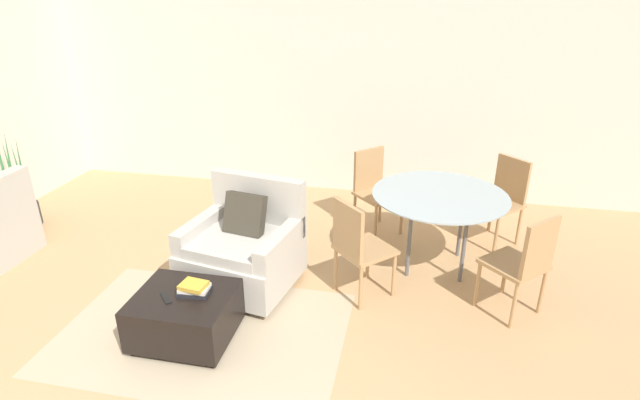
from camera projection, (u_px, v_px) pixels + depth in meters
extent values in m
cube|color=beige|center=(318.00, 83.00, 6.15)|extent=(12.00, 0.06, 2.75)
cube|color=tan|center=(203.00, 332.00, 3.92)|extent=(2.21, 1.47, 0.00)
cube|color=brown|center=(170.00, 382.00, 3.42)|extent=(2.16, 0.05, 0.00)
cube|color=brown|center=(182.00, 363.00, 3.59)|extent=(2.16, 0.05, 0.00)
cube|color=brown|center=(193.00, 347.00, 3.75)|extent=(2.16, 0.05, 0.00)
cube|color=brown|center=(203.00, 331.00, 3.92)|extent=(2.16, 0.05, 0.00)
cube|color=brown|center=(213.00, 317.00, 4.08)|extent=(2.16, 0.05, 0.00)
cube|color=brown|center=(221.00, 304.00, 4.25)|extent=(2.16, 0.05, 0.00)
cube|color=brown|center=(229.00, 292.00, 4.41)|extent=(2.16, 0.05, 0.00)
cube|color=#B2ADA3|center=(242.00, 263.00, 4.42)|extent=(1.04, 0.98, 0.35)
cube|color=#B2ADA3|center=(238.00, 242.00, 4.30)|extent=(0.78, 0.82, 0.10)
cube|color=#B2ADA3|center=(259.00, 203.00, 4.55)|extent=(0.91, 0.28, 0.53)
cube|color=#B2ADA3|center=(202.00, 228.00, 4.45)|extent=(0.26, 0.77, 0.20)
cube|color=#B2ADA3|center=(281.00, 244.00, 4.18)|extent=(0.26, 0.77, 0.20)
cylinder|color=brown|center=(187.00, 294.00, 4.35)|extent=(0.05, 0.05, 0.06)
cylinder|color=brown|center=(262.00, 313.00, 4.09)|extent=(0.05, 0.05, 0.06)
cylinder|color=brown|center=(228.00, 257.00, 4.92)|extent=(0.05, 0.05, 0.06)
cylinder|color=brown|center=(296.00, 273.00, 4.66)|extent=(0.05, 0.05, 0.06)
cube|color=#383328|center=(245.00, 214.00, 4.34)|extent=(0.39, 0.27, 0.37)
cube|color=black|center=(185.00, 314.00, 3.78)|extent=(0.72, 0.63, 0.35)
cylinder|color=black|center=(133.00, 352.00, 3.68)|extent=(0.04, 0.04, 0.04)
cylinder|color=black|center=(212.00, 364.00, 3.56)|extent=(0.04, 0.04, 0.04)
cylinder|color=black|center=(167.00, 310.00, 4.15)|extent=(0.04, 0.04, 0.04)
cylinder|color=black|center=(238.00, 319.00, 4.03)|extent=(0.04, 0.04, 0.04)
cube|color=black|center=(194.00, 291.00, 3.73)|extent=(0.25, 0.18, 0.03)
cube|color=beige|center=(194.00, 288.00, 3.72)|extent=(0.22, 0.16, 0.03)
cube|color=gold|center=(193.00, 285.00, 3.70)|extent=(0.21, 0.17, 0.03)
cube|color=black|center=(166.00, 298.00, 3.67)|extent=(0.15, 0.15, 0.01)
cylinder|color=#333338|center=(24.00, 215.00, 5.59)|extent=(0.33, 0.33, 0.25)
cylinder|color=black|center=(22.00, 205.00, 5.55)|extent=(0.31, 0.31, 0.02)
cone|color=#387A42|center=(20.00, 175.00, 5.39)|extent=(0.04, 0.08, 0.71)
cone|color=#387A42|center=(22.00, 170.00, 5.45)|extent=(0.13, 0.09, 0.76)
cone|color=#387A42|center=(11.00, 168.00, 5.40)|extent=(0.07, 0.09, 0.83)
cone|color=#387A42|center=(2.00, 164.00, 5.33)|extent=(0.08, 0.12, 0.97)
cone|color=#387A42|center=(12.00, 174.00, 5.36)|extent=(0.07, 0.05, 0.75)
cylinder|color=#99A8AD|center=(440.00, 195.00, 4.55)|extent=(1.24, 1.24, 0.01)
cylinder|color=#59595B|center=(409.00, 241.00, 4.53)|extent=(0.04, 0.04, 0.73)
cylinder|color=#59595B|center=(464.00, 246.00, 4.44)|extent=(0.04, 0.04, 0.73)
cylinder|color=#59595B|center=(411.00, 218.00, 4.96)|extent=(0.04, 0.04, 0.73)
cylinder|color=#59595B|center=(461.00, 222.00, 4.87)|extent=(0.04, 0.04, 0.73)
cube|color=tan|center=(365.00, 249.00, 4.24)|extent=(0.59, 0.59, 0.03)
cube|color=tan|center=(348.00, 230.00, 4.05)|extent=(0.29, 0.29, 0.45)
cylinder|color=tan|center=(394.00, 275.00, 4.29)|extent=(0.03, 0.03, 0.42)
cylinder|color=tan|center=(368.00, 257.00, 4.56)|extent=(0.03, 0.03, 0.42)
cylinder|color=tan|center=(361.00, 288.00, 4.11)|extent=(0.03, 0.03, 0.42)
cylinder|color=tan|center=(336.00, 269.00, 4.38)|extent=(0.03, 0.03, 0.42)
cube|color=tan|center=(514.00, 264.00, 4.02)|extent=(0.59, 0.59, 0.03)
cube|color=tan|center=(540.00, 248.00, 3.78)|extent=(0.29, 0.29, 0.45)
cylinder|color=tan|center=(505.00, 272.00, 4.34)|extent=(0.03, 0.03, 0.42)
cylinder|color=tan|center=(477.00, 284.00, 4.16)|extent=(0.03, 0.03, 0.42)
cylinder|color=tan|center=(542.00, 291.00, 4.07)|extent=(0.03, 0.03, 0.42)
cylinder|color=tan|center=(514.00, 306.00, 3.88)|extent=(0.03, 0.03, 0.42)
cube|color=tan|center=(379.00, 195.00, 5.32)|extent=(0.59, 0.59, 0.03)
cube|color=tan|center=(369.00, 169.00, 5.37)|extent=(0.29, 0.29, 0.45)
cylinder|color=tan|center=(376.00, 224.00, 5.19)|extent=(0.03, 0.03, 0.42)
cylinder|color=tan|center=(402.00, 216.00, 5.37)|extent=(0.03, 0.03, 0.42)
cylinder|color=tan|center=(355.00, 212.00, 5.46)|extent=(0.03, 0.03, 0.42)
cylinder|color=tan|center=(380.00, 205.00, 5.64)|extent=(0.03, 0.03, 0.42)
cube|color=tan|center=(496.00, 204.00, 5.10)|extent=(0.59, 0.59, 0.03)
cube|color=tan|center=(512.00, 179.00, 5.10)|extent=(0.29, 0.29, 0.45)
cylinder|color=tan|center=(468.00, 222.00, 5.24)|extent=(0.03, 0.03, 0.42)
cylinder|color=tan|center=(496.00, 235.00, 4.96)|extent=(0.03, 0.03, 0.42)
cylinder|color=tan|center=(491.00, 214.00, 5.42)|extent=(0.03, 0.03, 0.42)
cylinder|color=tan|center=(519.00, 226.00, 5.14)|extent=(0.03, 0.03, 0.42)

